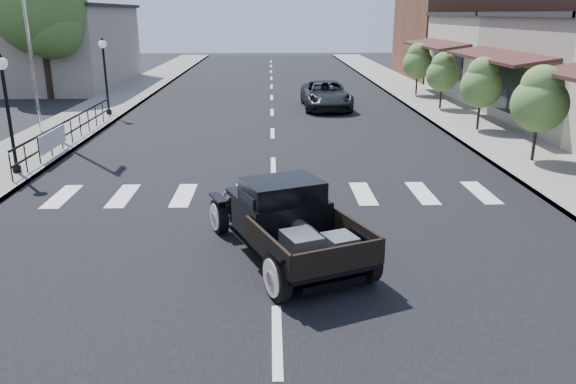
{
  "coord_description": "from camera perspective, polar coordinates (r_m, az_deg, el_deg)",
  "views": [
    {
      "loc": [
        -0.06,
        -10.26,
        4.65
      ],
      "look_at": [
        0.29,
        1.15,
        1.0
      ],
      "focal_mm": 35.0,
      "sensor_mm": 36.0,
      "label": 1
    }
  ],
  "objects": [
    {
      "name": "ground",
      "position": [
        11.27,
        -1.31,
        -6.65
      ],
      "size": [
        120.0,
        120.0,
        0.0
      ],
      "primitive_type": "plane",
      "color": "black",
      "rests_on": "ground"
    },
    {
      "name": "road",
      "position": [
        25.69,
        -1.62,
        7.32
      ],
      "size": [
        14.0,
        80.0,
        0.02
      ],
      "primitive_type": "cube",
      "color": "black",
      "rests_on": "ground"
    },
    {
      "name": "road_markings",
      "position": [
        20.79,
        -1.56,
        4.8
      ],
      "size": [
        12.0,
        60.0,
        0.06
      ],
      "primitive_type": null,
      "color": "silver",
      "rests_on": "ground"
    },
    {
      "name": "sidewalk_left",
      "position": [
        27.03,
        -20.09,
        6.92
      ],
      "size": [
        3.0,
        80.0,
        0.15
      ],
      "primitive_type": "cube",
      "color": "gray",
      "rests_on": "ground"
    },
    {
      "name": "sidewalk_right",
      "position": [
        27.06,
        16.84,
        7.25
      ],
      "size": [
        3.0,
        80.0,
        0.15
      ],
      "primitive_type": "cube",
      "color": "#9A968C",
      "rests_on": "ground"
    },
    {
      "name": "low_building_left",
      "position": [
        41.13,
        -23.74,
        13.3
      ],
      "size": [
        10.0,
        12.0,
        5.0
      ],
      "primitive_type": "cube",
      "color": "#A4988A",
      "rests_on": "ground"
    },
    {
      "name": "storefront_far",
      "position": [
        35.69,
        23.79,
        12.43
      ],
      "size": [
        10.0,
        9.0,
        4.5
      ],
      "primitive_type": "cube",
      "color": "#BFB3A1",
      "rests_on": "ground"
    },
    {
      "name": "far_building_right",
      "position": [
        45.05,
        19.15,
        15.34
      ],
      "size": [
        11.0,
        10.0,
        7.0
      ],
      "primitive_type": "cube",
      "color": "brown",
      "rests_on": "ground"
    },
    {
      "name": "railing",
      "position": [
        21.89,
        -21.17,
        6.01
      ],
      "size": [
        0.08,
        10.0,
        1.0
      ],
      "primitive_type": null,
      "color": "black",
      "rests_on": "sidewalk_left"
    },
    {
      "name": "banner",
      "position": [
        20.06,
        -22.7,
        4.27
      ],
      "size": [
        0.04,
        2.2,
        0.6
      ],
      "primitive_type": null,
      "color": "silver",
      "rests_on": "sidewalk_left"
    },
    {
      "name": "lamp_post_b",
      "position": [
        18.14,
        -26.52,
        7.1
      ],
      "size": [
        0.36,
        0.36,
        3.46
      ],
      "primitive_type": null,
      "color": "black",
      "rests_on": "sidewalk_left"
    },
    {
      "name": "lamp_post_c",
      "position": [
        27.46,
        -18.04,
        11.1
      ],
      "size": [
        0.36,
        0.36,
        3.46
      ],
      "primitive_type": null,
      "color": "black",
      "rests_on": "sidewalk_left"
    },
    {
      "name": "big_tree_far",
      "position": [
        34.59,
        -23.67,
        14.77
      ],
      "size": [
        5.06,
        5.06,
        7.44
      ],
      "primitive_type": null,
      "color": "#3E5F29",
      "rests_on": "ground"
    },
    {
      "name": "small_tree_b",
      "position": [
        19.36,
        24.05,
        7.12
      ],
      "size": [
        1.73,
        1.73,
        2.89
      ],
      "primitive_type": null,
      "color": "#507334",
      "rests_on": "sidewalk_right"
    },
    {
      "name": "small_tree_c",
      "position": [
        23.91,
        18.98,
        9.29
      ],
      "size": [
        1.66,
        1.66,
        2.76
      ],
      "primitive_type": null,
      "color": "#507334",
      "rests_on": "sidewalk_right"
    },
    {
      "name": "small_tree_d",
      "position": [
        28.84,
        15.37,
        10.76
      ],
      "size": [
        1.57,
        1.57,
        2.61
      ],
      "primitive_type": null,
      "color": "#507334",
      "rests_on": "sidewalk_right"
    },
    {
      "name": "small_tree_e",
      "position": [
        33.41,
        13.02,
        11.98
      ],
      "size": [
        1.68,
        1.68,
        2.81
      ],
      "primitive_type": null,
      "color": "#507334",
      "rests_on": "sidewalk_right"
    },
    {
      "name": "hotrod_pickup",
      "position": [
        11.01,
        -0.18,
        -2.81
      ],
      "size": [
        3.69,
        5.01,
        1.58
      ],
      "primitive_type": null,
      "rotation": [
        0.0,
        0.0,
        0.39
      ],
      "color": "black",
      "rests_on": "ground"
    },
    {
      "name": "second_car",
      "position": [
        28.8,
        3.88,
        9.79
      ],
      "size": [
        2.38,
        5.0,
        1.38
      ],
      "primitive_type": "imported",
      "rotation": [
        0.0,
        0.0,
        0.02
      ],
      "color": "black",
      "rests_on": "ground"
    }
  ]
}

